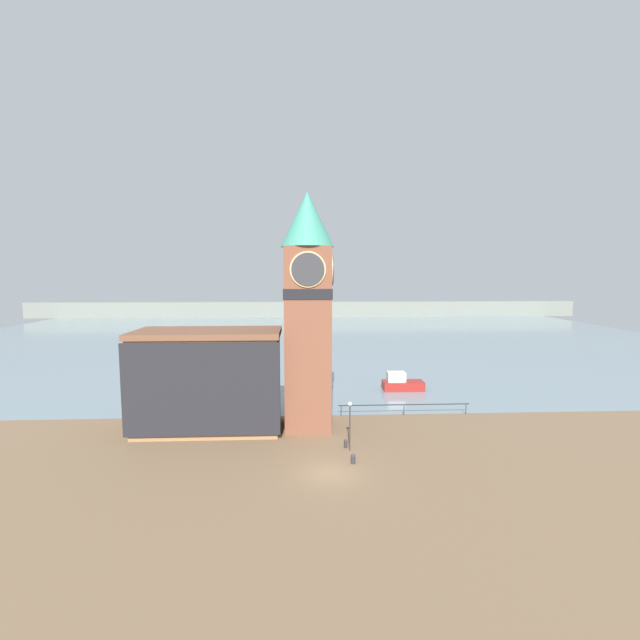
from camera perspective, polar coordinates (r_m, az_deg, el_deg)
ground_plane at (r=31.72m, az=1.28°, el=-19.83°), size 160.00×160.00×0.00m
water at (r=101.90m, az=-1.55°, el=-1.77°), size 160.00×120.00×0.00m
far_shoreline at (r=141.41m, az=-1.88°, el=1.44°), size 180.00×3.00×5.00m
pier_railing at (r=43.89m, az=11.14°, el=-11.13°), size 13.10×0.08×1.09m
clock_tower at (r=37.88m, az=-1.66°, el=1.94°), size 4.67×4.67×21.01m
pier_building at (r=39.65m, az=-14.63°, el=-7.76°), size 12.92×6.18×8.99m
boat_near at (r=53.03m, az=10.79°, el=-8.29°), size 4.90×2.18×2.22m
mooring_bollard_near at (r=33.15m, az=4.43°, el=-17.92°), size 0.35×0.35×0.72m
mooring_bollard_far at (r=35.81m, az=3.44°, el=-16.07°), size 0.31×0.31×0.68m
lamp_post at (r=34.44m, az=4.01°, el=-12.74°), size 0.32×0.32×3.95m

